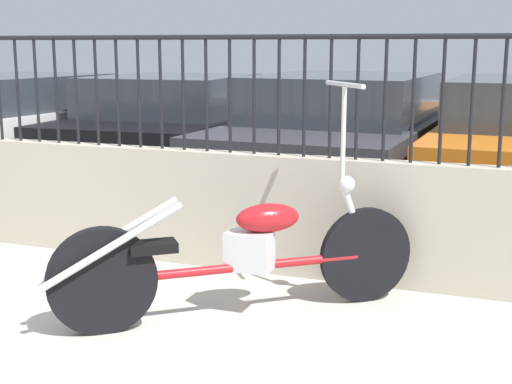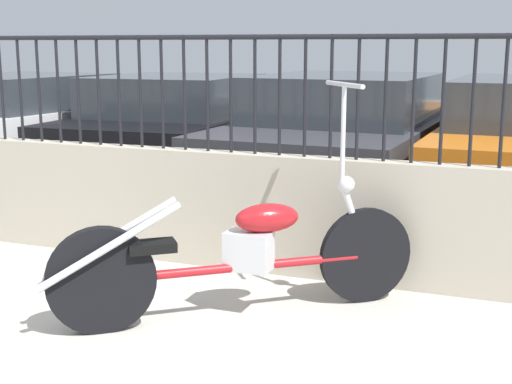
# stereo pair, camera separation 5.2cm
# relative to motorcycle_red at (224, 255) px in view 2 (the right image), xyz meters

# --- Properties ---
(low_wall) EXTENTS (9.05, 0.18, 0.88)m
(low_wall) POSITION_rel_motorcycle_red_xyz_m (-1.21, 0.98, 0.03)
(low_wall) COLOR #B2A893
(low_wall) RESTS_ON ground_plane
(fence_railing) EXTENTS (9.05, 0.04, 0.85)m
(fence_railing) POSITION_rel_motorcycle_red_xyz_m (-1.21, 0.98, 1.04)
(fence_railing) COLOR black
(fence_railing) RESTS_ON low_wall
(motorcycle_red) EXTENTS (1.93, 1.57, 1.44)m
(motorcycle_red) POSITION_rel_motorcycle_red_xyz_m (0.00, 0.00, 0.00)
(motorcycle_red) COLOR black
(motorcycle_red) RESTS_ON ground_plane
(car_white) EXTENTS (2.27, 4.19, 1.30)m
(car_white) POSITION_rel_motorcycle_red_xyz_m (-4.20, 3.49, 0.26)
(car_white) COLOR black
(car_white) RESTS_ON ground_plane
(car_black) EXTENTS (2.04, 4.05, 1.30)m
(car_black) POSITION_rel_motorcycle_red_xyz_m (-2.34, 4.02, 0.25)
(car_black) COLOR black
(car_black) RESTS_ON ground_plane
(car_dark_grey) EXTENTS (2.03, 4.56, 1.35)m
(car_dark_grey) POSITION_rel_motorcycle_red_xyz_m (-0.11, 3.65, 0.28)
(car_dark_grey) COLOR black
(car_dark_grey) RESTS_ON ground_plane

